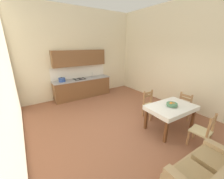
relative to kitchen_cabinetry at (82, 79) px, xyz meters
name	(u,v)px	position (x,y,z in m)	size (l,w,h in m)	color
ground_plane	(122,124)	(0.13, -2.96, -0.91)	(6.02, 7.05, 0.10)	#935B42
wall_back	(80,54)	(0.13, 0.33, 1.15)	(6.02, 0.12, 4.01)	beige
wall_right	(179,56)	(2.90, -2.96, 1.15)	(0.12, 7.05, 4.01)	beige
kitchen_cabinetry	(82,79)	(0.00, 0.00, 0.00)	(2.68, 0.63, 2.20)	brown
dining_table	(171,110)	(1.11, -4.00, -0.23)	(1.45, 0.97, 0.75)	brown
dining_chair_kitchen_side	(150,105)	(1.19, -3.17, -0.41)	(0.44, 0.44, 0.93)	#D1BC89
dining_chair_window_side	(187,106)	(2.16, -3.92, -0.41)	(0.42, 0.42, 0.93)	#D1BC89
dining_chair_camera_side	(203,132)	(1.06, -4.91, -0.41)	(0.45, 0.45, 0.93)	#D1BC89
small_couch	(208,178)	(-0.03, -5.50, -0.55)	(1.45, 0.84, 0.78)	tan
fruit_bowl	(172,104)	(1.09, -4.01, -0.04)	(0.30, 0.30, 0.12)	#4C7F5B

